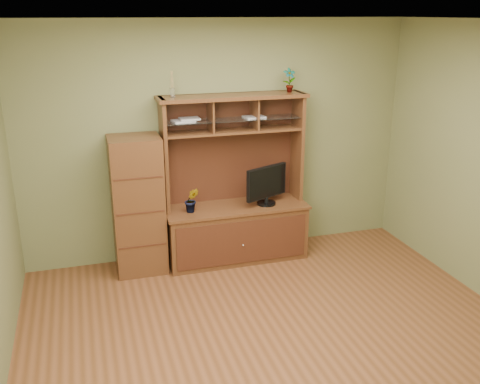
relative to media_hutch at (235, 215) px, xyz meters
name	(u,v)px	position (x,y,z in m)	size (l,w,h in m)	color
room	(282,195)	(-0.11, -1.73, 0.83)	(4.54, 4.04, 2.74)	#583119
media_hutch	(235,215)	(0.00, 0.00, 0.00)	(1.66, 0.61, 1.90)	#422612
monitor	(267,185)	(0.35, -0.08, 0.37)	(0.54, 0.27, 0.45)	black
orchid_plant	(192,200)	(-0.52, -0.08, 0.27)	(0.15, 0.12, 0.28)	#295A1F
top_plant	(289,80)	(0.66, 0.08, 1.51)	(0.14, 0.10, 0.27)	#396F27
reed_diffuser	(172,87)	(-0.66, 0.08, 1.49)	(0.06, 0.06, 0.28)	silver
magazines	(209,119)	(-0.27, 0.08, 1.13)	(1.06, 0.21, 0.04)	#B4B4B9
side_cabinet	(138,205)	(-1.10, 0.01, 0.24)	(0.54, 0.49, 1.52)	#422612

